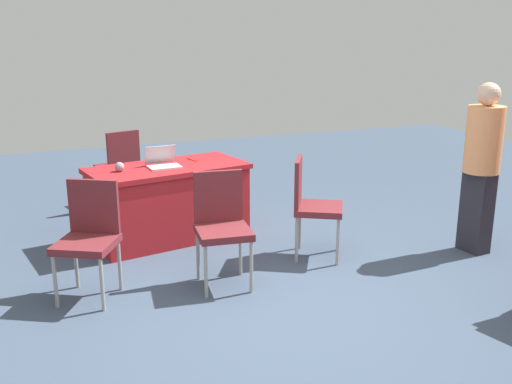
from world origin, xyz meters
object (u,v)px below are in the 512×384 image
(table_foreground, at_px, (169,202))
(chair_back_row, at_px, (120,163))
(chair_near_front, at_px, (222,221))
(person_presenter, at_px, (482,160))
(chair_by_pillar, at_px, (311,201))
(scissors_red, at_px, (192,160))
(chair_tucked_right, at_px, (89,233))
(laptop_silver, at_px, (163,163))
(yarn_ball, at_px, (119,167))

(table_foreground, relative_size, chair_back_row, 1.80)
(chair_near_front, relative_size, person_presenter, 0.58)
(chair_by_pillar, xyz_separation_m, scissors_red, (0.81, -1.22, 0.22))
(chair_tucked_right, bearing_deg, table_foreground, -99.77)
(chair_tucked_right, relative_size, laptop_silver, 2.82)
(chair_tucked_right, bearing_deg, scissors_red, -103.89)
(table_foreground, xyz_separation_m, chair_tucked_right, (0.92, 1.13, 0.15))
(table_foreground, height_order, yarn_ball, yarn_ball)
(chair_by_pillar, distance_m, yarn_ball, 1.90)
(table_foreground, height_order, chair_by_pillar, chair_by_pillar)
(yarn_ball, bearing_deg, scissors_red, -162.55)
(chair_by_pillar, relative_size, laptop_silver, 2.86)
(table_foreground, height_order, person_presenter, person_presenter)
(laptop_silver, relative_size, scissors_red, 1.87)
(table_foreground, distance_m, chair_tucked_right, 1.46)
(table_foreground, relative_size, yarn_ball, 18.19)
(chair_by_pillar, xyz_separation_m, chair_back_row, (1.40, -2.44, -0.01))
(chair_near_front, distance_m, laptop_silver, 1.31)
(chair_back_row, xyz_separation_m, person_presenter, (-2.96, 2.92, 0.38))
(chair_back_row, relative_size, laptop_silver, 2.82)
(chair_tucked_right, xyz_separation_m, yarn_ball, (-0.43, -1.06, 0.28))
(scissors_red, bearing_deg, chair_tucked_right, -56.96)
(person_presenter, bearing_deg, scissors_red, -131.37)
(chair_near_front, xyz_separation_m, chair_tucked_right, (1.06, -0.17, -0.01))
(person_presenter, bearing_deg, yarn_ball, -120.15)
(chair_tucked_right, distance_m, scissors_red, 1.82)
(chair_near_front, height_order, chair_back_row, chair_near_front)
(chair_near_front, distance_m, person_presenter, 2.58)
(chair_near_front, height_order, chair_by_pillar, chair_near_front)
(chair_by_pillar, bearing_deg, chair_near_front, -44.60)
(chair_tucked_right, distance_m, laptop_silver, 1.43)
(table_foreground, bearing_deg, person_presenter, 150.68)
(yarn_ball, bearing_deg, person_presenter, 155.63)
(table_foreground, xyz_separation_m, chair_by_pillar, (-1.13, 1.03, 0.17))
(table_foreground, bearing_deg, chair_back_row, -79.22)
(chair_back_row, bearing_deg, chair_near_front, -98.42)
(chair_back_row, distance_m, yarn_ball, 1.52)
(chair_tucked_right, bearing_deg, chair_back_row, -74.95)
(chair_tucked_right, bearing_deg, chair_near_front, -159.36)
(chair_tucked_right, distance_m, chair_back_row, 2.61)
(chair_near_front, height_order, chair_tucked_right, chair_near_front)
(chair_by_pillar, relative_size, yarn_ball, 10.26)
(chair_tucked_right, bearing_deg, yarn_ball, -82.59)
(yarn_ball, bearing_deg, chair_by_pillar, 149.31)
(chair_back_row, bearing_deg, chair_by_pillar, -77.27)
(chair_tucked_right, bearing_deg, person_presenter, -156.55)
(chair_near_front, xyz_separation_m, chair_back_row, (0.41, -2.70, -0.01))
(laptop_silver, bearing_deg, scissors_red, -153.98)
(table_foreground, xyz_separation_m, chair_back_row, (0.27, -1.40, 0.15))
(person_presenter, xyz_separation_m, yarn_ball, (3.18, -1.44, -0.10))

